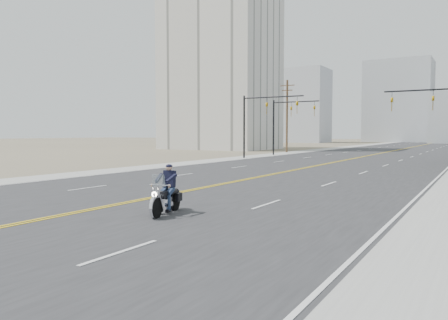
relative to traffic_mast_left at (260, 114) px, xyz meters
name	(u,v)px	position (x,y,z in m)	size (l,w,h in m)	color
ground_plane	(98,209)	(8.98, -32.00, -4.94)	(400.00, 400.00, 0.00)	#776D56
road	(402,149)	(8.98, 38.00, -4.93)	(20.00, 200.00, 0.01)	#303033
sidewalk_left	(337,148)	(-2.52, 38.00, -4.93)	(3.00, 200.00, 0.01)	#A5A5A0
traffic_mast_left	(260,114)	(0.00, 0.00, 0.00)	(7.10, 0.26, 7.00)	black
traffic_mast_right	(442,109)	(17.95, 0.00, 0.00)	(7.10, 0.26, 7.00)	black
traffic_mast_far	(286,117)	(-0.33, 8.00, -0.06)	(6.10, 0.26, 7.00)	black
utility_pole_left	(287,115)	(-3.52, 16.00, 0.54)	(2.20, 0.30, 10.50)	brown
apartment_block	(221,64)	(-19.02, 23.00, 10.06)	(18.00, 14.00, 30.00)	silver
haze_bldg_a	(304,106)	(-26.02, 83.00, 6.06)	(14.00, 12.00, 22.00)	#B7BCC6
haze_bldg_d	(398,102)	(-3.02, 108.00, 8.06)	(20.00, 15.00, 26.00)	#ADB2B7
haze_bldg_f	(278,118)	(-41.02, 98.00, 3.06)	(12.00, 12.00, 16.00)	#ADB2B7
motorcyclist	(166,190)	(11.83, -31.59, -4.08)	(0.95, 2.21, 1.72)	black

